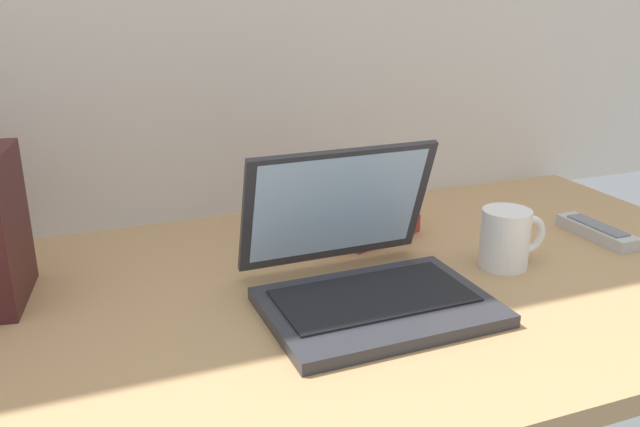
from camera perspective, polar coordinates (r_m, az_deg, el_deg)
The scene contains 5 objects.
desk at distance 0.99m, azimuth -2.60°, elevation -7.74°, with size 1.60×0.76×0.03m.
laptop at distance 0.95m, azimuth 3.73°, elevation -4.85°, with size 0.31×0.30×0.21m.
coffee_mug at distance 1.10m, azimuth 15.79°, elevation -2.00°, with size 0.12×0.08×0.10m.
remote_control_near at distance 1.29m, azimuth 22.74°, elevation -1.43°, with size 0.05×0.16×0.02m.
book_stack at distance 1.21m, azimuth 3.38°, elevation 0.09°, with size 0.21×0.21×0.07m.
Camera 1 is at (-0.28, -0.84, 0.46)m, focal length 37.14 mm.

